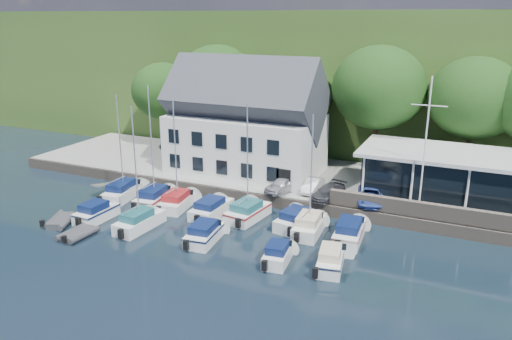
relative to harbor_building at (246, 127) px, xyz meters
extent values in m
plane|color=black|center=(7.00, -16.50, -5.35)|extent=(180.00, 180.00, 0.00)
cube|color=gray|center=(7.00, 1.00, -4.85)|extent=(60.00, 13.00, 1.00)
cube|color=#62594F|center=(7.00, -5.50, -4.85)|extent=(60.00, 0.30, 1.00)
cube|color=#2E4B1C|center=(7.00, 45.50, 2.65)|extent=(160.00, 75.00, 16.00)
cube|color=#586A35|center=(15.00, 53.50, 10.80)|extent=(50.00, 30.00, 0.30)
cube|color=#62594F|center=(19.00, -5.10, -3.75)|extent=(18.00, 0.50, 1.20)
imported|color=#B3B3B8|center=(5.50, -4.08, -3.70)|extent=(2.61, 4.11, 1.30)
imported|color=silver|center=(7.80, -3.00, -3.79)|extent=(1.21, 3.43, 1.13)
imported|color=#313136|center=(9.52, -4.10, -3.78)|extent=(2.46, 4.17, 1.13)
imported|color=#314896|center=(12.94, -3.65, -3.68)|extent=(2.37, 4.14, 1.33)
camera|label=1|loc=(20.16, -41.90, 10.24)|focal=35.00mm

